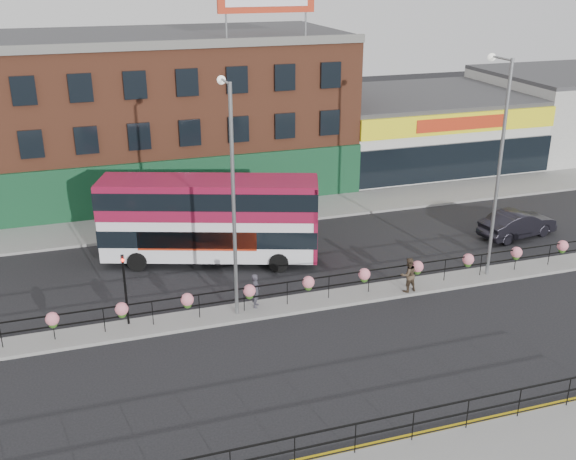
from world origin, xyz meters
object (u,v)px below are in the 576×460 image
object	(u,v)px
car	(518,224)
lamp_column_east	(498,151)
lamp_column_west	(231,181)
pedestrian_b	(408,275)
double_decker_bus	(210,212)
pedestrian_a	(256,290)

from	to	relation	value
car	lamp_column_east	bearing A→B (deg)	119.97
car	lamp_column_west	distance (m)	18.60
pedestrian_b	double_decker_bus	bearing A→B (deg)	-45.41
car	pedestrian_b	distance (m)	10.29
double_decker_bus	car	xyz separation A→B (m)	(17.20, -1.94, -1.97)
lamp_column_west	double_decker_bus	bearing A→B (deg)	88.39
pedestrian_a	lamp_column_east	xyz separation A→B (m)	(11.79, 0.04, 5.43)
pedestrian_a	lamp_column_west	world-z (taller)	lamp_column_west
car	pedestrian_a	size ratio (longest dim) A/B	3.05
lamp_column_west	pedestrian_b	bearing A→B (deg)	-4.31
car	pedestrian_b	size ratio (longest dim) A/B	2.88
pedestrian_a	lamp_column_east	bearing A→B (deg)	-65.49
pedestrian_a	pedestrian_b	size ratio (longest dim) A/B	0.94
pedestrian_b	lamp_column_west	world-z (taller)	lamp_column_west
pedestrian_a	pedestrian_b	bearing A→B (deg)	-71.29
car	pedestrian_a	world-z (taller)	pedestrian_a
double_decker_bus	lamp_column_west	xyz separation A→B (m)	(-0.17, -5.86, 3.41)
double_decker_bus	pedestrian_b	size ratio (longest dim) A/B	6.70
car	lamp_column_east	size ratio (longest dim) A/B	0.46
double_decker_bus	pedestrian_a	world-z (taller)	double_decker_bus
lamp_column_east	pedestrian_b	bearing A→B (deg)	-170.87
car	pedestrian_b	world-z (taller)	pedestrian_b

